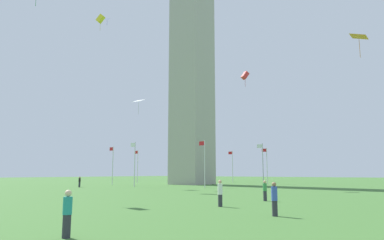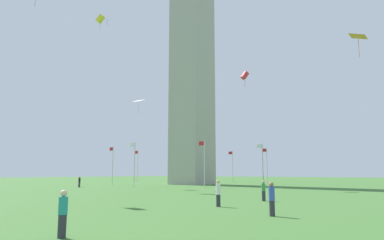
% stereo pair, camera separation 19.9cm
% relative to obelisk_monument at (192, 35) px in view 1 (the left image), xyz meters
% --- Properties ---
extents(ground_plane, '(260.00, 260.00, 0.00)m').
position_rel_obelisk_monument_xyz_m(ground_plane, '(0.00, 0.00, -30.75)').
color(ground_plane, '#3D6B2D').
extents(obelisk_monument, '(6.77, 6.77, 61.51)m').
position_rel_obelisk_monument_xyz_m(obelisk_monument, '(0.00, 0.00, 0.00)').
color(obelisk_monument, '#A8A399').
rests_on(obelisk_monument, ground).
extents(flagpole_n, '(1.12, 0.14, 7.27)m').
position_rel_obelisk_monument_xyz_m(flagpole_n, '(15.42, 0.00, -26.74)').
color(flagpole_n, silver).
rests_on(flagpole_n, ground).
extents(flagpole_ne, '(1.12, 0.14, 7.27)m').
position_rel_obelisk_monument_xyz_m(flagpole_ne, '(10.92, 10.86, -26.74)').
color(flagpole_ne, silver).
rests_on(flagpole_ne, ground).
extents(flagpole_e, '(1.12, 0.14, 7.27)m').
position_rel_obelisk_monument_xyz_m(flagpole_e, '(0.07, 15.35, -26.74)').
color(flagpole_e, silver).
rests_on(flagpole_e, ground).
extents(flagpole_se, '(1.12, 0.14, 7.27)m').
position_rel_obelisk_monument_xyz_m(flagpole_se, '(-10.79, 10.86, -26.74)').
color(flagpole_se, silver).
rests_on(flagpole_se, ground).
extents(flagpole_s, '(1.12, 0.14, 7.27)m').
position_rel_obelisk_monument_xyz_m(flagpole_s, '(-15.29, 0.00, -26.74)').
color(flagpole_s, silver).
rests_on(flagpole_s, ground).
extents(flagpole_sw, '(1.12, 0.14, 7.27)m').
position_rel_obelisk_monument_xyz_m(flagpole_sw, '(-10.79, -10.86, -26.74)').
color(flagpole_sw, silver).
rests_on(flagpole_sw, ground).
extents(flagpole_w, '(1.12, 0.14, 7.27)m').
position_rel_obelisk_monument_xyz_m(flagpole_w, '(0.07, -15.35, -26.74)').
color(flagpole_w, silver).
rests_on(flagpole_w, ground).
extents(flagpole_nw, '(1.12, 0.14, 7.27)m').
position_rel_obelisk_monument_xyz_m(flagpole_nw, '(10.92, -10.86, -26.74)').
color(flagpole_nw, silver).
rests_on(flagpole_nw, ground).
extents(person_white_shirt, '(0.32, 0.32, 1.77)m').
position_rel_obelisk_monument_xyz_m(person_white_shirt, '(-29.71, 35.40, -29.87)').
color(person_white_shirt, '#2D2D38').
rests_on(person_white_shirt, ground).
extents(person_teal_shirt, '(0.32, 0.32, 1.66)m').
position_rel_obelisk_monument_xyz_m(person_teal_shirt, '(-31.76, 48.39, -29.93)').
color(person_teal_shirt, '#2D2D38').
rests_on(person_teal_shirt, ground).
extents(person_black_shirt, '(0.32, 0.32, 1.66)m').
position_rel_obelisk_monument_xyz_m(person_black_shirt, '(5.31, 22.00, -29.93)').
color(person_black_shirt, '#2D2D38').
rests_on(person_black_shirt, ground).
extents(person_blue_shirt, '(0.32, 0.32, 1.77)m').
position_rel_obelisk_monument_xyz_m(person_blue_shirt, '(-34.87, 38.08, -29.87)').
color(person_blue_shirt, '#2D2D38').
rests_on(person_blue_shirt, ground).
extents(person_green_shirt, '(0.32, 0.32, 1.64)m').
position_rel_obelisk_monument_xyz_m(person_green_shirt, '(-29.94, 29.15, -29.94)').
color(person_green_shirt, '#2D2D38').
rests_on(person_green_shirt, ground).
extents(kite_orange_diamond, '(1.53, 1.60, 2.43)m').
position_rel_obelisk_monument_xyz_m(kite_orange_diamond, '(-35.65, 18.92, -15.09)').
color(kite_orange_diamond, orange).
extents(kite_blue_diamond, '(1.20, 1.19, 1.45)m').
position_rel_obelisk_monument_xyz_m(kite_blue_diamond, '(7.39, 16.17, -0.34)').
color(kite_blue_diamond, blue).
extents(kite_white_diamond, '(1.75, 1.67, 2.48)m').
position_rel_obelisk_monument_xyz_m(kite_white_diamond, '(-2.73, 17.38, -17.27)').
color(kite_white_diamond, white).
extents(kite_red_box, '(1.13, 1.38, 2.49)m').
position_rel_obelisk_monument_xyz_m(kite_red_box, '(-17.46, 9.39, -13.82)').
color(kite_red_box, red).
extents(kite_yellow_box, '(1.58, 1.22, 2.80)m').
position_rel_obelisk_monument_xyz_m(kite_yellow_box, '(2.50, 21.38, -3.48)').
color(kite_yellow_box, yellow).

